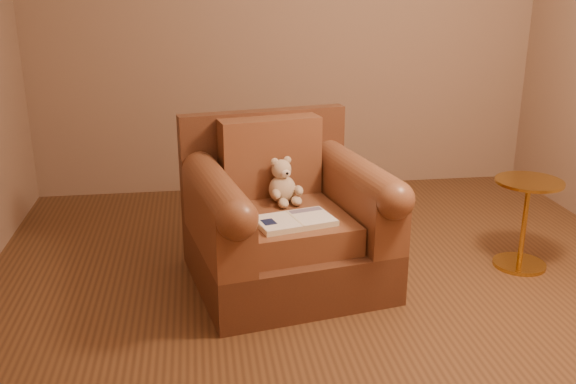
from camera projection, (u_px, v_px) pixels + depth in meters
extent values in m
plane|color=brown|center=(340.00, 299.00, 3.49)|extent=(4.00, 4.00, 0.00)
cube|color=#8F6F58|center=(288.00, 19.00, 4.93)|extent=(4.00, 0.02, 2.70)
cube|color=#542E1C|center=(287.00, 258.00, 3.65)|extent=(1.18, 1.14, 0.28)
cube|color=#542E1C|center=(264.00, 161.00, 3.89)|extent=(1.02, 0.29, 0.63)
cube|color=brown|center=(290.00, 226.00, 3.53)|extent=(0.71, 0.81, 0.15)
cube|color=brown|center=(270.00, 157.00, 3.75)|extent=(0.61, 0.27, 0.46)
cube|color=brown|center=(217.00, 220.00, 3.38)|extent=(0.36, 0.89, 0.32)
cube|color=brown|center=(357.00, 203.00, 3.63)|extent=(0.36, 0.89, 0.32)
cylinder|color=brown|center=(216.00, 191.00, 3.33)|extent=(0.36, 0.89, 0.20)
cylinder|color=brown|center=(358.00, 176.00, 3.58)|extent=(0.36, 0.89, 0.20)
ellipsoid|color=tan|center=(282.00, 189.00, 3.67)|extent=(0.16, 0.14, 0.16)
sphere|color=tan|center=(281.00, 169.00, 3.64)|extent=(0.11, 0.11, 0.11)
ellipsoid|color=tan|center=(275.00, 162.00, 3.61)|extent=(0.05, 0.03, 0.05)
ellipsoid|color=tan|center=(287.00, 160.00, 3.64)|extent=(0.05, 0.03, 0.05)
ellipsoid|color=beige|center=(286.00, 174.00, 3.59)|extent=(0.05, 0.04, 0.05)
sphere|color=black|center=(287.00, 173.00, 3.58)|extent=(0.02, 0.02, 0.02)
ellipsoid|color=tan|center=(276.00, 194.00, 3.58)|extent=(0.05, 0.10, 0.05)
ellipsoid|color=tan|center=(299.00, 190.00, 3.64)|extent=(0.05, 0.10, 0.05)
ellipsoid|color=tan|center=(283.00, 203.00, 3.58)|extent=(0.06, 0.10, 0.05)
ellipsoid|color=tan|center=(296.00, 201.00, 3.62)|extent=(0.06, 0.10, 0.05)
cube|color=beige|center=(295.00, 221.00, 3.35)|extent=(0.45, 0.33, 0.03)
cube|color=white|center=(277.00, 221.00, 3.31)|extent=(0.25, 0.28, 0.00)
cube|color=white|center=(312.00, 216.00, 3.39)|extent=(0.25, 0.28, 0.00)
cube|color=beige|center=(295.00, 218.00, 3.35)|extent=(0.07, 0.24, 0.00)
cube|color=#0F1638|center=(269.00, 222.00, 3.30)|extent=(0.08, 0.10, 0.00)
cube|color=slate|center=(306.00, 210.00, 3.46)|extent=(0.19, 0.09, 0.00)
cylinder|color=gold|center=(519.00, 264.00, 3.88)|extent=(0.31, 0.31, 0.02)
cylinder|color=gold|center=(524.00, 224.00, 3.80)|extent=(0.03, 0.03, 0.51)
cylinder|color=gold|center=(529.00, 182.00, 3.71)|extent=(0.39, 0.39, 0.02)
cylinder|color=gold|center=(529.00, 184.00, 3.72)|extent=(0.03, 0.03, 0.02)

